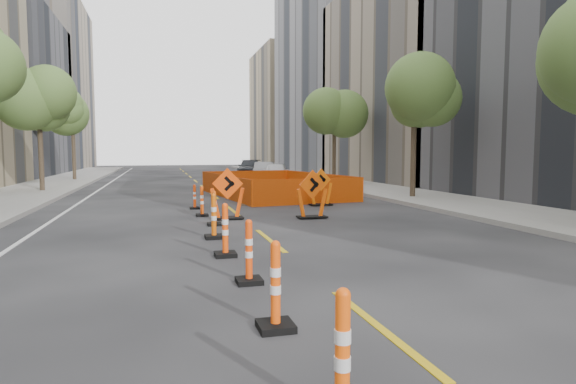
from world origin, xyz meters
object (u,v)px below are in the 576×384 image
object	(u,v)px
channelizer_7	(202,201)
parked_car_far	(250,168)
channelizer_8	(195,197)
channelizer_3	(249,251)
channelizer_5	(214,216)
channelizer_2	(276,285)
channelizer_6	(214,208)
parked_car_mid	(264,171)
chevron_sign_right	(321,187)
chevron_sign_left	(227,194)
channelizer_1	(342,357)
parked_car_near	(276,173)
channelizer_4	(225,230)
chevron_sign_center	(312,194)

from	to	relation	value
channelizer_7	parked_car_far	distance (m)	25.61
channelizer_8	channelizer_3	bearing A→B (deg)	-89.39
channelizer_5	channelizer_7	distance (m)	4.22
channelizer_3	channelizer_7	bearing A→B (deg)	90.17
channelizer_2	channelizer_5	distance (m)	6.32
channelizer_8	channelizer_6	bearing A→B (deg)	-86.46
parked_car_mid	parked_car_far	xyz separation A→B (m)	(-0.13, 5.09, 0.04)
channelizer_6	parked_car_mid	xyz separation A→B (m)	(6.22, 21.85, 0.16)
channelizer_5	chevron_sign_right	world-z (taller)	chevron_sign_right
chevron_sign_left	channelizer_1	bearing A→B (deg)	-72.61
channelizer_3	parked_car_near	bearing A→B (deg)	75.31
channelizer_3	channelizer_8	bearing A→B (deg)	90.61
channelizer_4	parked_car_near	bearing A→B (deg)	73.67
chevron_sign_left	parked_car_mid	distance (m)	21.47
channelizer_2	parked_car_mid	bearing A→B (deg)	78.00
channelizer_8	parked_car_far	distance (m)	23.60
chevron_sign_right	parked_car_mid	distance (m)	17.88
chevron_sign_left	parked_car_near	world-z (taller)	chevron_sign_left
channelizer_3	channelizer_6	world-z (taller)	channelizer_3
channelizer_8	chevron_sign_center	distance (m)	4.96
channelizer_5	chevron_sign_center	bearing A→B (deg)	38.95
parked_car_mid	channelizer_5	bearing A→B (deg)	-89.04
channelizer_3	parked_car_mid	xyz separation A→B (m)	(6.37, 28.18, 0.14)
channelizer_1	channelizer_5	xyz separation A→B (m)	(-0.06, 8.43, 0.01)
channelizer_1	chevron_sign_left	distance (m)	11.71
channelizer_2	chevron_sign_left	distance (m)	9.61
channelizer_5	chevron_sign_left	xyz separation A→B (m)	(0.79, 3.25, 0.25)
channelizer_4	chevron_sign_left	distance (m)	5.43
chevron_sign_right	parked_car_near	size ratio (longest dim) A/B	0.35
channelizer_3	channelizer_8	size ratio (longest dim) A/B	1.15
channelizer_7	chevron_sign_left	size ratio (longest dim) A/B	0.62
channelizer_4	parked_car_mid	size ratio (longest dim) A/B	0.27
chevron_sign_right	parked_car_near	world-z (taller)	chevron_sign_right
channelizer_4	chevron_sign_left	world-z (taller)	chevron_sign_left
channelizer_3	parked_car_near	distance (m)	24.22
channelizer_5	channelizer_8	xyz separation A→B (m)	(-0.01, 6.32, -0.10)
channelizer_4	parked_car_far	bearing A→B (deg)	78.49
channelizer_6	chevron_sign_left	xyz separation A→B (m)	(0.54, 1.15, 0.31)
parked_car_near	chevron_sign_center	bearing A→B (deg)	-83.97
chevron_sign_left	parked_car_near	xyz separation A→B (m)	(5.45, 15.95, -0.09)
channelizer_8	parked_car_mid	size ratio (longest dim) A/B	0.23
parked_car_far	channelizer_6	bearing A→B (deg)	-89.20
channelizer_3	chevron_sign_center	distance (m)	7.77
channelizer_4	channelizer_7	world-z (taller)	channelizer_4
channelizer_2	channelizer_7	distance (m)	10.54
channelizer_8	chevron_sign_right	size ratio (longest dim) A/B	0.62
channelizer_5	parked_car_near	distance (m)	20.20
channelizer_2	channelizer_6	xyz separation A→B (m)	(0.21, 8.43, -0.04)
channelizer_1	channelizer_8	distance (m)	14.76
channelizer_6	parked_car_near	size ratio (longest dim) A/B	0.24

